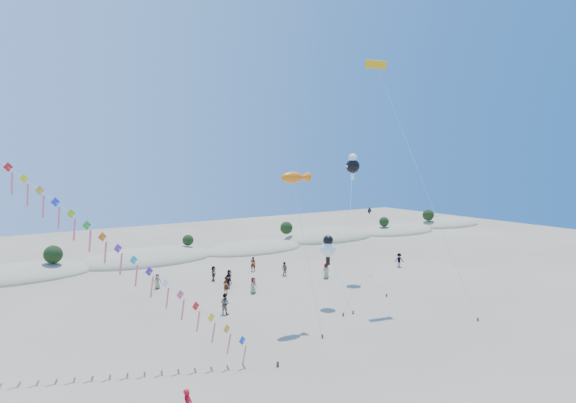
# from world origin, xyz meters

# --- Properties ---
(ground) EXTENTS (160.00, 160.00, 0.00)m
(ground) POSITION_xyz_m (0.00, 0.00, 0.00)
(ground) COLOR #807058
(ground) RESTS_ON ground
(dune_ridge) EXTENTS (145.30, 11.49, 5.57)m
(dune_ridge) POSITION_xyz_m (1.06, 45.14, 0.11)
(dune_ridge) COLOR tan
(dune_ridge) RESTS_ON ground
(kite_train) EXTENTS (22.82, 16.48, 21.19)m
(kite_train) POSITION_xyz_m (-15.14, 15.19, 10.94)
(kite_train) COLOR #3F2D1E
(kite_train) RESTS_ON ground
(fish_kite) EXTENTS (2.75, 5.17, 12.93)m
(fish_kite) POSITION_xyz_m (3.08, 13.55, 12.41)
(fish_kite) COLOR #3F2D1E
(fish_kite) RESTS_ON ground
(cartoon_kite_low) EXTENTS (1.45, 4.21, 6.78)m
(cartoon_kite_low) POSITION_xyz_m (8.18, 15.48, 5.59)
(cartoon_kite_low) COLOR #3F2D1E
(cartoon_kite_low) RESTS_ON ground
(cartoon_kite_high) EXTENTS (11.05, 11.26, 14.63)m
(cartoon_kite_high) POSITION_xyz_m (17.25, 22.47, 13.31)
(cartoon_kite_high) COLOR #3F2D1E
(cartoon_kite_high) RESTS_ON ground
(parafoil_kite) EXTENTS (3.37, 11.38, 23.69)m
(parafoil_kite) POSITION_xyz_m (14.06, 15.29, 22.79)
(parafoil_kite) COLOR #3F2D1E
(parafoil_kite) RESTS_ON ground
(dark_kite) EXTENTS (6.68, 9.48, 8.07)m
(dark_kite) POSITION_xyz_m (19.17, 20.78, 5.34)
(dark_kite) COLOR #3F2D1E
(dark_kite) RESTS_ON ground
(beachgoers) EXTENTS (30.70, 14.05, 1.87)m
(beachgoers) POSITION_xyz_m (7.26, 25.65, 0.86)
(beachgoers) COLOR slate
(beachgoers) RESTS_ON ground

